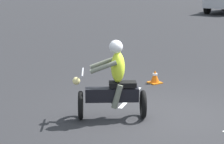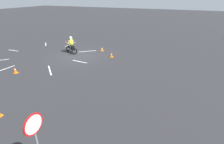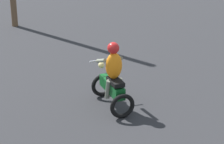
# 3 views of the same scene
# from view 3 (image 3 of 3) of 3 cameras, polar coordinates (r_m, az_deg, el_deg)

# --- Properties ---
(motorcycle_rider_background) EXTENTS (1.27, 1.50, 1.66)m
(motorcycle_rider_background) POSITION_cam_3_polar(r_m,az_deg,el_deg) (10.34, 0.07, -0.96)
(motorcycle_rider_background) COLOR black
(motorcycle_rider_background) RESTS_ON ground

